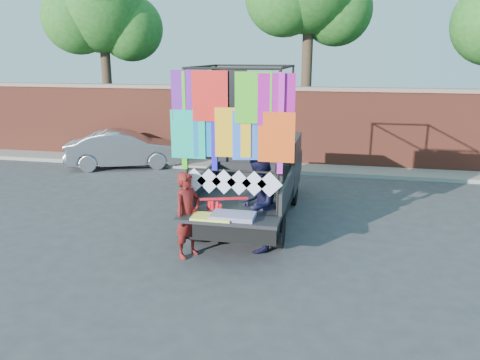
% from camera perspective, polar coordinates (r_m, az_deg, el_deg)
% --- Properties ---
extents(ground, '(90.00, 90.00, 0.00)m').
position_cam_1_polar(ground, '(9.43, -2.29, -7.53)').
color(ground, '#38383A').
rests_on(ground, ground).
extents(brick_wall, '(30.00, 0.45, 2.61)m').
position_cam_1_polar(brick_wall, '(15.75, 3.93, 6.66)').
color(brick_wall, brown).
rests_on(brick_wall, ground).
extents(curb, '(30.00, 1.20, 0.12)m').
position_cam_1_polar(curb, '(15.31, 3.48, 1.60)').
color(curb, gray).
rests_on(curb, ground).
extents(tree_left, '(4.20, 3.30, 7.05)m').
position_cam_1_polar(tree_left, '(18.73, -16.53, 19.07)').
color(tree_left, '#38281C').
rests_on(tree_left, ground).
extents(pickup_truck, '(2.16, 5.42, 3.41)m').
position_cam_1_polar(pickup_truck, '(11.05, 2.06, 0.61)').
color(pickup_truck, black).
rests_on(pickup_truck, ground).
extents(sedan, '(3.90, 2.54, 1.21)m').
position_cam_1_polar(sedan, '(15.88, -13.90, 3.69)').
color(sedan, '#B0B1B7').
rests_on(sedan, ground).
extents(woman, '(0.61, 0.69, 1.60)m').
position_cam_1_polar(woman, '(8.57, -6.39, -4.27)').
color(woman, maroon).
rests_on(woman, ground).
extents(man, '(0.72, 0.91, 1.82)m').
position_cam_1_polar(man, '(8.75, 2.29, -3.01)').
color(man, black).
rests_on(man, ground).
extents(streamer_bundle, '(0.87, 0.31, 0.62)m').
position_cam_1_polar(streamer_bundle, '(8.64, -2.66, -3.42)').
color(streamer_bundle, '#F90D1B').
rests_on(streamer_bundle, ground).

